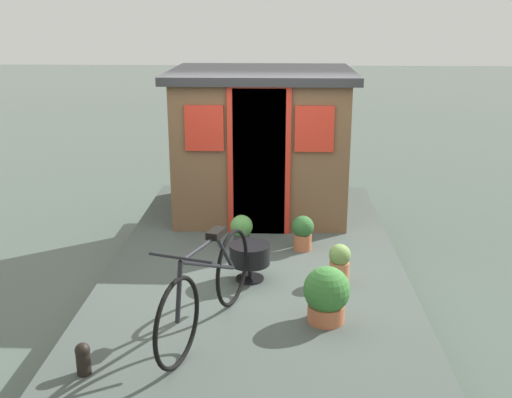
% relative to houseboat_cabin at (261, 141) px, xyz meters
% --- Properties ---
extents(ground_plane, '(60.00, 60.00, 0.00)m').
position_rel_houseboat_cabin_xyz_m(ground_plane, '(-1.60, 0.00, -1.42)').
color(ground_plane, '#47564C').
extents(houseboat_deck, '(5.43, 3.03, 0.50)m').
position_rel_houseboat_cabin_xyz_m(houseboat_deck, '(-1.60, 0.00, -1.17)').
color(houseboat_deck, '#424C47').
rests_on(houseboat_deck, ground_plane).
extents(houseboat_cabin, '(1.98, 2.27, 1.82)m').
position_rel_houseboat_cabin_xyz_m(houseboat_cabin, '(0.00, 0.00, 0.00)').
color(houseboat_cabin, brown).
rests_on(houseboat_cabin, houseboat_deck).
extents(bicycle, '(1.69, 0.66, 0.84)m').
position_rel_houseboat_cabin_xyz_m(bicycle, '(-3.23, 0.33, -0.53)').
color(bicycle, black).
rests_on(bicycle, houseboat_deck).
extents(potted_plant_fern, '(0.21, 0.21, 0.39)m').
position_rel_houseboat_cabin_xyz_m(potted_plant_fern, '(-2.23, -0.82, -0.72)').
color(potted_plant_fern, '#C6754C').
rests_on(potted_plant_fern, houseboat_deck).
extents(potted_plant_ivy, '(0.40, 0.40, 0.49)m').
position_rel_houseboat_cabin_xyz_m(potted_plant_ivy, '(-3.02, -0.64, -0.67)').
color(potted_plant_ivy, '#B2603D').
rests_on(potted_plant_ivy, houseboat_deck).
extents(potted_plant_lavender, '(0.24, 0.24, 0.39)m').
position_rel_houseboat_cabin_xyz_m(potted_plant_lavender, '(-1.40, -0.50, -0.71)').
color(potted_plant_lavender, '#B2603D').
rests_on(potted_plant_lavender, houseboat_deck).
extents(potted_plant_sage, '(0.25, 0.25, 0.38)m').
position_rel_houseboat_cabin_xyz_m(potted_plant_sage, '(-1.38, 0.18, -0.71)').
color(potted_plant_sage, '#38383D').
rests_on(potted_plant_sage, houseboat_deck).
extents(charcoal_grill, '(0.39, 0.39, 0.36)m').
position_rel_houseboat_cabin_xyz_m(charcoal_grill, '(-2.21, 0.04, -0.67)').
color(charcoal_grill, black).
rests_on(charcoal_grill, houseboat_deck).
extents(mooring_bollard, '(0.11, 0.11, 0.25)m').
position_rel_houseboat_cabin_xyz_m(mooring_bollard, '(-3.88, 1.16, -0.79)').
color(mooring_bollard, black).
rests_on(mooring_bollard, houseboat_deck).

